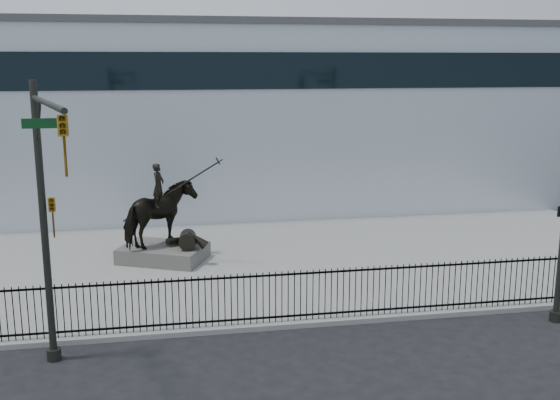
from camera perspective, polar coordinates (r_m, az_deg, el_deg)
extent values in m
plane|color=black|center=(18.10, 3.84, -12.24)|extent=(120.00, 120.00, 0.00)
cube|color=gray|center=(24.48, -0.18, -5.45)|extent=(30.00, 12.00, 0.15)
cube|color=silver|center=(36.34, -3.84, 7.38)|extent=(44.00, 14.00, 9.00)
cube|color=black|center=(19.10, 2.92, -9.91)|extent=(22.00, 0.05, 0.05)
cube|color=black|center=(18.67, 2.96, -6.35)|extent=(22.00, 0.05, 0.05)
cube|color=black|center=(18.89, 2.94, -8.22)|extent=(22.00, 0.03, 1.50)
cube|color=#55534E|center=(24.78, -10.12, -4.58)|extent=(3.57, 3.12, 0.56)
imported|color=black|center=(24.40, -10.25, -1.27)|extent=(2.83, 2.99, 2.38)
imported|color=black|center=(24.22, -10.54, 1.25)|extent=(0.60, 0.69, 1.61)
cylinder|color=black|center=(24.09, -9.62, 0.63)|extent=(3.50, 1.66, 2.42)
cylinder|color=black|center=(17.98, -19.08, -12.57)|extent=(0.36, 0.36, 0.30)
cylinder|color=black|center=(16.90, -19.86, -2.16)|extent=(0.18, 0.18, 7.00)
cylinder|color=black|center=(14.26, -19.71, 7.98)|extent=(1.47, 4.84, 0.12)
imported|color=#A87512|center=(12.14, -18.27, 4.49)|extent=(0.18, 0.22, 1.10)
imported|color=#A87512|center=(16.82, -19.17, -1.48)|extent=(0.16, 0.20, 1.00)
cube|color=#0C3F19|center=(15.25, -19.93, 6.30)|extent=(0.90, 0.03, 0.22)
cylinder|color=black|center=(20.95, 22.87, -9.31)|extent=(0.36, 0.36, 0.30)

